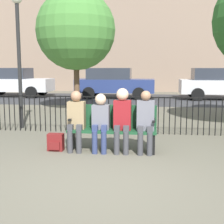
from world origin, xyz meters
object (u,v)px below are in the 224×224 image
object	(u,v)px
park_bench	(112,126)
backpack	(56,142)
seated_person_3	(145,119)
seated_person_1	(100,119)
lamp_post	(18,40)
parked_car_0	(114,82)
tree_1	(76,30)
parked_car_1	(220,83)
seated_person_2	(122,116)
seated_person_0	(76,118)
parked_car_2	(13,82)

from	to	relation	value
park_bench	backpack	world-z (taller)	park_bench
seated_person_3	seated_person_1	bearing A→B (deg)	-179.75
seated_person_1	lamp_post	xyz separation A→B (m)	(-2.57, 2.16, 1.73)
parked_car_0	lamp_post	bearing A→B (deg)	-100.28
tree_1	parked_car_1	bearing A→B (deg)	38.90
park_bench	lamp_post	xyz separation A→B (m)	(-2.79, 2.03, 1.90)
seated_person_2	tree_1	bearing A→B (deg)	111.80
seated_person_0	backpack	size ratio (longest dim) A/B	3.49
park_bench	seated_person_2	distance (m)	0.34
backpack	tree_1	xyz separation A→B (m)	(-0.88, 5.61, 2.85)
seated_person_2	seated_person_3	world-z (taller)	seated_person_2
lamp_post	parked_car_1	xyz separation A→B (m)	(7.11, 8.53, -1.55)
tree_1	backpack	bearing A→B (deg)	-81.10
seated_person_2	parked_car_0	xyz separation A→B (m)	(-1.43, 10.80, 0.12)
lamp_post	seated_person_0	bearing A→B (deg)	-46.20
parked_car_1	parked_car_0	bearing A→B (deg)	178.81
seated_person_0	parked_car_2	bearing A→B (deg)	119.83
seated_person_2	parked_car_2	distance (m)	13.10
tree_1	parked_car_0	size ratio (longest dim) A/B	1.07
park_bench	backpack	bearing A→B (deg)	-171.71
seated_person_1	parked_car_0	size ratio (longest dim) A/B	0.28
seated_person_1	tree_1	bearing A→B (deg)	107.86
lamp_post	parked_car_1	bearing A→B (deg)	50.21
seated_person_0	lamp_post	xyz separation A→B (m)	(-2.07, 2.16, 1.71)
parked_car_1	seated_person_3	bearing A→B (deg)	-108.87
seated_person_0	parked_car_0	distance (m)	10.82
seated_person_3	backpack	world-z (taller)	seated_person_3
backpack	tree_1	bearing A→B (deg)	98.90
parked_car_0	parked_car_2	xyz separation A→B (m)	(-5.77, 0.14, 0.00)
seated_person_3	lamp_post	distance (m)	4.42
seated_person_3	park_bench	bearing A→B (deg)	169.12
seated_person_0	lamp_post	distance (m)	3.44
seated_person_2	parked_car_0	distance (m)	10.90
parked_car_0	seated_person_3	bearing A→B (deg)	-80.11
seated_person_0	seated_person_3	world-z (taller)	seated_person_3
backpack	parked_car_2	bearing A→B (deg)	118.05
seated_person_1	backpack	bearing A→B (deg)	-177.82
seated_person_1	tree_1	world-z (taller)	tree_1
parked_car_2	tree_1	bearing A→B (deg)	-47.19
seated_person_0	park_bench	bearing A→B (deg)	10.12
park_bench	seated_person_2	xyz separation A→B (m)	(0.21, -0.13, 0.23)
parked_car_2	seated_person_2	bearing A→B (deg)	-56.64
park_bench	tree_1	size ratio (longest dim) A/B	0.39
tree_1	seated_person_0	bearing A→B (deg)	-76.86
seated_person_0	lamp_post	size ratio (longest dim) A/B	0.34
tree_1	parked_car_1	size ratio (longest dim) A/B	1.07
park_bench	backpack	distance (m)	1.20
park_bench	seated_person_2	world-z (taller)	seated_person_2
seated_person_2	parked_car_2	xyz separation A→B (m)	(-7.20, 10.94, 0.12)
backpack	parked_car_1	bearing A→B (deg)	63.03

